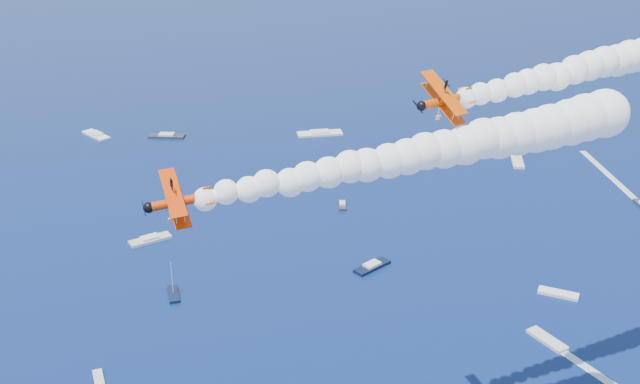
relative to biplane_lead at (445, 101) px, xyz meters
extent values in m
cube|color=silver|center=(35.38, 24.84, -60.32)|extent=(5.62, 9.40, 0.70)
cube|color=black|center=(9.09, 60.71, -60.32)|extent=(9.94, 7.51, 0.70)
cube|color=silver|center=(71.34, 113.87, -60.32)|extent=(6.78, 11.09, 0.70)
cube|color=silver|center=(-52.16, 31.32, -60.32)|extent=(2.59, 5.73, 0.70)
cube|color=white|center=(46.06, 40.32, -60.32)|extent=(8.69, 7.41, 0.70)
cube|color=silver|center=(-41.60, 85.78, -60.32)|extent=(10.93, 6.68, 0.70)
cube|color=#2A3039|center=(10.37, 94.86, -60.32)|extent=(3.22, 6.45, 0.70)
cube|color=#282E36|center=(-34.47, 160.68, -60.32)|extent=(12.69, 7.23, 0.70)
cube|color=white|center=(-57.83, 166.87, -60.32)|extent=(9.82, 12.36, 0.70)
cube|color=white|center=(16.67, 151.95, -60.32)|extent=(15.46, 5.58, 0.70)
cube|color=black|center=(-37.13, 58.44, -60.32)|extent=(2.54, 7.11, 0.70)
cube|color=white|center=(93.85, 99.51, -60.64)|extent=(6.71, 37.95, 0.04)
camera|label=1|loc=(-37.35, -92.50, 31.47)|focal=43.82mm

